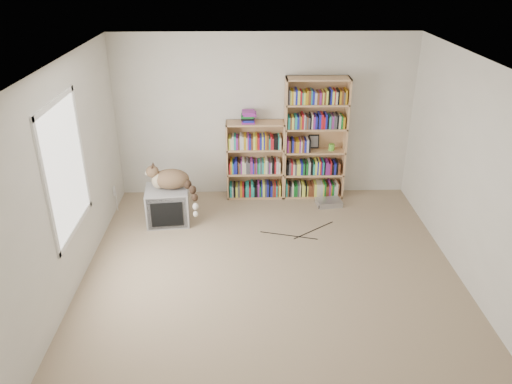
{
  "coord_description": "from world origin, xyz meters",
  "views": [
    {
      "loc": [
        -0.3,
        -4.81,
        3.5
      ],
      "look_at": [
        -0.16,
        1.0,
        0.71
      ],
      "focal_mm": 35.0,
      "sensor_mm": 36.0,
      "label": 1
    }
  ],
  "objects_px": {
    "crt_tv": "(168,205)",
    "cat": "(174,183)",
    "bookcase_short": "(255,163)",
    "bookcase_tall": "(315,142)",
    "dvd_player": "(329,202)"
  },
  "relations": [
    {
      "from": "bookcase_tall",
      "to": "dvd_player",
      "type": "bearing_deg",
      "value": -60.79
    },
    {
      "from": "cat",
      "to": "dvd_player",
      "type": "relative_size",
      "value": 2.01
    },
    {
      "from": "crt_tv",
      "to": "bookcase_short",
      "type": "relative_size",
      "value": 0.52
    },
    {
      "from": "crt_tv",
      "to": "cat",
      "type": "relative_size",
      "value": 0.85
    },
    {
      "from": "bookcase_short",
      "to": "bookcase_tall",
      "type": "bearing_deg",
      "value": -0.05
    },
    {
      "from": "cat",
      "to": "bookcase_tall",
      "type": "distance_m",
      "value": 2.24
    },
    {
      "from": "crt_tv",
      "to": "bookcase_short",
      "type": "distance_m",
      "value": 1.54
    },
    {
      "from": "bookcase_tall",
      "to": "bookcase_short",
      "type": "relative_size",
      "value": 1.54
    },
    {
      "from": "bookcase_tall",
      "to": "bookcase_short",
      "type": "bearing_deg",
      "value": 179.95
    },
    {
      "from": "bookcase_tall",
      "to": "dvd_player",
      "type": "distance_m",
      "value": 0.95
    },
    {
      "from": "dvd_player",
      "to": "cat",
      "type": "bearing_deg",
      "value": -176.84
    },
    {
      "from": "crt_tv",
      "to": "bookcase_tall",
      "type": "relative_size",
      "value": 0.34
    },
    {
      "from": "bookcase_tall",
      "to": "bookcase_short",
      "type": "xyz_separation_m",
      "value": [
        -0.91,
        0.0,
        -0.34
      ]
    },
    {
      "from": "bookcase_tall",
      "to": "dvd_player",
      "type": "relative_size",
      "value": 5.05
    },
    {
      "from": "cat",
      "to": "bookcase_short",
      "type": "xyz_separation_m",
      "value": [
        1.14,
        0.84,
        -0.06
      ]
    }
  ]
}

